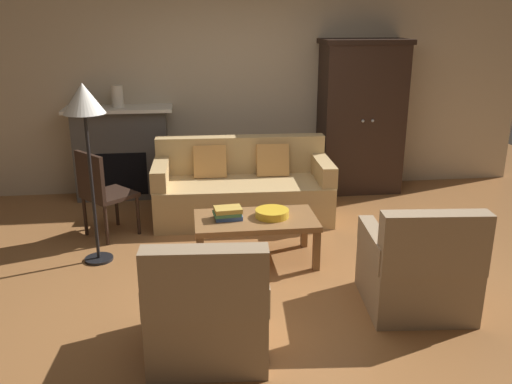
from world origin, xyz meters
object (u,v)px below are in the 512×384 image
coffee_table (256,223)px  floor_lamp (84,109)px  fireplace (122,152)px  book_stack (228,213)px  fruit_bowl (272,213)px  armchair_near_right (418,271)px  mantel_vase_cream (117,96)px  armchair_near_left (208,311)px  mantel_vase_slate (84,98)px  couch (242,190)px  side_chair_wooden (101,189)px  armoire (361,117)px

coffee_table → floor_lamp: size_ratio=0.68×
fireplace → book_stack: 2.32m
book_stack → fruit_bowl: bearing=-0.3°
coffee_table → armchair_near_right: armchair_near_right is taller
armchair_near_right → book_stack: bearing=143.8°
coffee_table → book_stack: (-0.25, 0.01, 0.11)m
fruit_bowl → mantel_vase_cream: (-1.54, 2.01, 0.79)m
book_stack → floor_lamp: floor_lamp is taller
armchair_near_left → fireplace: bearing=104.7°
fruit_bowl → mantel_vase_slate: 2.88m
armchair_near_right → floor_lamp: (-2.57, 1.18, 1.09)m
armchair_near_left → floor_lamp: (-0.95, 1.58, 1.09)m
book_stack → couch: bearing=77.8°
armchair_near_right → side_chair_wooden: bearing=146.0°
couch → armchair_near_left: (-0.49, -2.54, -0.00)m
fruit_bowl → floor_lamp: 1.87m
coffee_table → book_stack: size_ratio=4.15×
side_chair_wooden → floor_lamp: 1.05m
book_stack → coffee_table: bearing=-2.2°
couch → armoire: bearing=27.2°
book_stack → floor_lamp: 1.52m
armchair_near_left → side_chair_wooden: size_ratio=0.98×
mantel_vase_cream → armoire: bearing=-1.2°
fruit_bowl → book_stack: 0.40m
mantel_vase_slate → mantel_vase_cream: bearing=0.0°
armoire → mantel_vase_slate: (-3.33, 0.06, 0.29)m
couch → armchair_near_right: size_ratio=2.21×
armchair_near_left → book_stack: bearing=80.3°
armoire → floor_lamp: armoire is taller
fruit_bowl → armchair_near_right: (0.97, -1.01, -0.14)m
fruit_bowl → floor_lamp: floor_lamp is taller
book_stack → mantel_vase_slate: (-1.52, 2.00, 0.76)m
couch → armchair_near_right: (1.13, -2.15, -0.00)m
fruit_bowl → armchair_near_right: 1.41m
book_stack → side_chair_wooden: 1.41m
fireplace → armoire: armoire is taller
fireplace → mantel_vase_cream: bearing=-90.0°
fruit_bowl → armchair_near_right: size_ratio=0.35×
fruit_bowl → side_chair_wooden: size_ratio=0.34×
couch → fruit_bowl: size_ratio=6.36×
side_chair_wooden → coffee_table: bearing=-27.0°
book_stack → armchair_near_right: bearing=-36.2°
floor_lamp → mantel_vase_slate: bearing=100.0°
coffee_table → mantel_vase_cream: (-1.39, 2.01, 0.88)m
armchair_near_right → couch: bearing=117.8°
armoire → couch: size_ratio=0.97×
armchair_near_left → fruit_bowl: bearing=65.4°
armoire → side_chair_wooden: bearing=-158.1°
couch → armchair_near_left: size_ratio=2.21×
fireplace → mantel_vase_slate: 0.77m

